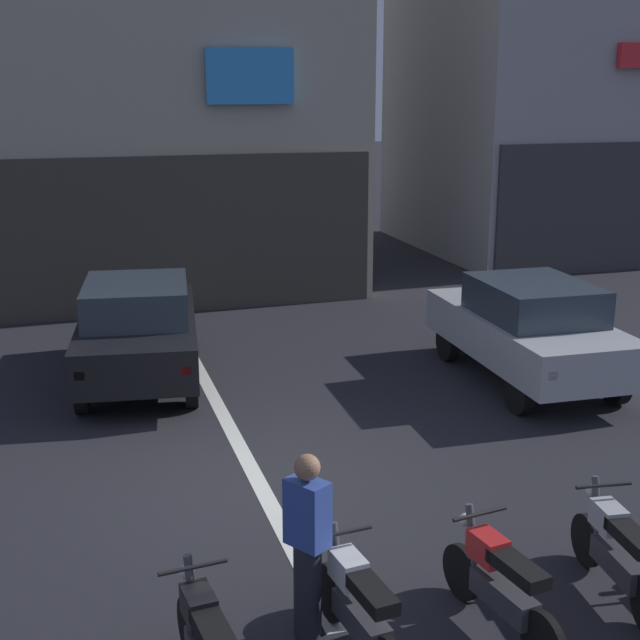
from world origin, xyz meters
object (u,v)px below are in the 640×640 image
at_px(motorcycle_white_row_left_mid, 358,606).
at_px(car_silver_parked_kerbside, 529,327).
at_px(car_grey_down_street, 226,242).
at_px(person_by_motorcycles, 307,545).
at_px(motorcycle_silver_row_right_mid, 617,551).
at_px(motorcycle_red_row_centre, 500,583).
at_px(car_black_crossing_near, 138,328).

bearing_deg(motorcycle_white_row_left_mid, car_silver_parked_kerbside, 50.19).
bearing_deg(car_grey_down_street, person_by_motorcycles, -98.11).
bearing_deg(car_grey_down_street, motorcycle_silver_row_right_mid, -86.80).
distance_m(car_silver_parked_kerbside, motorcycle_red_row_centre, 6.84).
xyz_separation_m(motorcycle_white_row_left_mid, motorcycle_silver_row_right_mid, (2.55, 0.15, 0.00)).
distance_m(car_black_crossing_near, car_grey_down_street, 7.74).
bearing_deg(car_silver_parked_kerbside, car_grey_down_street, 109.11).
distance_m(car_black_crossing_near, motorcycle_white_row_left_mid, 7.60).
relative_size(motorcycle_white_row_left_mid, motorcycle_silver_row_right_mid, 1.00).
bearing_deg(motorcycle_silver_row_right_mid, motorcycle_white_row_left_mid, -176.58).
relative_size(car_silver_parked_kerbside, car_grey_down_street, 0.98).
relative_size(car_grey_down_street, motorcycle_red_row_centre, 2.56).
xyz_separation_m(car_black_crossing_near, car_grey_down_street, (2.77, 7.23, 0.00)).
height_order(motorcycle_silver_row_right_mid, person_by_motorcycles, person_by_motorcycles).
relative_size(car_silver_parked_kerbside, motorcycle_red_row_centre, 2.50).
xyz_separation_m(motorcycle_white_row_left_mid, person_by_motorcycles, (-0.32, 0.39, 0.40)).
distance_m(motorcycle_white_row_left_mid, motorcycle_silver_row_right_mid, 2.55).
distance_m(car_black_crossing_near, motorcycle_silver_row_right_mid, 8.21).
bearing_deg(car_grey_down_street, motorcycle_red_row_centre, -91.78).
bearing_deg(motorcycle_red_row_centre, person_by_motorcycles, 165.49).
bearing_deg(motorcycle_silver_row_right_mid, car_grey_down_street, 93.20).
relative_size(car_black_crossing_near, motorcycle_red_row_centre, 2.58).
bearing_deg(motorcycle_red_row_centre, car_silver_parked_kerbside, 58.54).
xyz_separation_m(car_silver_parked_kerbside, motorcycle_red_row_centre, (-3.56, -5.82, -0.43)).
relative_size(motorcycle_white_row_left_mid, motorcycle_red_row_centre, 1.00).
height_order(car_silver_parked_kerbside, person_by_motorcycles, person_by_motorcycles).
distance_m(car_silver_parked_kerbside, person_by_motorcycles, 7.47).
xyz_separation_m(car_black_crossing_near, person_by_motorcycles, (0.73, -7.13, -0.03)).
bearing_deg(car_black_crossing_near, motorcycle_white_row_left_mid, -82.10).
distance_m(car_silver_parked_kerbside, motorcycle_silver_row_right_mid, 6.10).
bearing_deg(car_grey_down_street, car_black_crossing_near, -110.98).
distance_m(motorcycle_white_row_left_mid, person_by_motorcycles, 0.64).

